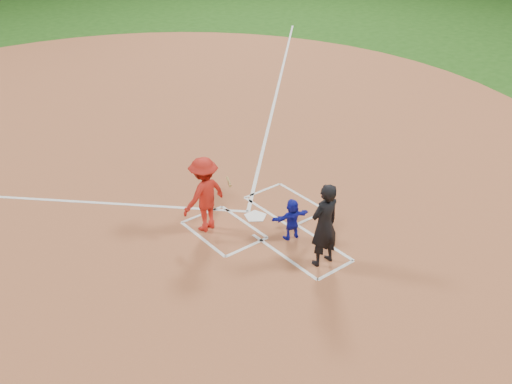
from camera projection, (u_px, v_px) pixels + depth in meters
ground at (255, 217)px, 14.22m from camera, size 120.00×120.00×0.00m
home_plate_dirt at (139, 140)px, 18.31m from camera, size 28.00×28.00×0.01m
home_plate at (255, 216)px, 14.21m from camera, size 0.60×0.60×0.02m
catcher at (292, 219)px, 13.16m from camera, size 0.99×0.51×1.02m
umpire at (324, 225)px, 12.08m from camera, size 0.73×0.50×1.95m
chalk_markings at (150, 147)px, 17.82m from camera, size 28.35×17.32×0.01m
batter_at_plate at (204, 194)px, 13.31m from camera, size 1.49×0.96×1.87m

